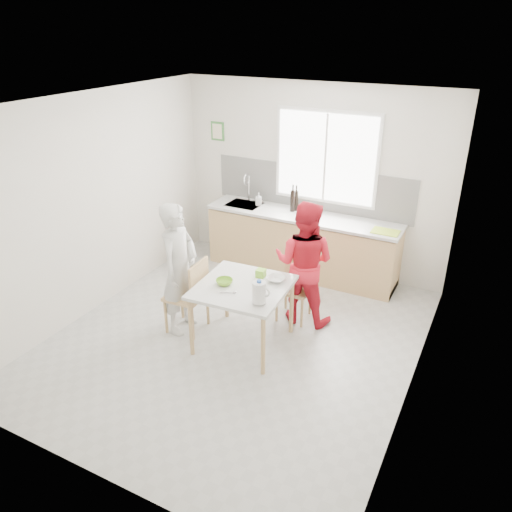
{
  "coord_description": "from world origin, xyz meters",
  "views": [
    {
      "loc": [
        2.46,
        -4.28,
        3.43
      ],
      "look_at": [
        0.15,
        0.2,
        1.03
      ],
      "focal_mm": 35.0,
      "sensor_mm": 36.0,
      "label": 1
    }
  ],
  "objects_px": {
    "milk_jug": "(259,292)",
    "wine_bottle_a": "(293,201)",
    "chair_far": "(296,283)",
    "bowl_green": "(224,282)",
    "chair_left": "(191,293)",
    "dining_table": "(243,292)",
    "person_white": "(179,269)",
    "bowl_white": "(276,279)",
    "person_red": "(304,263)",
    "wine_bottle_b": "(296,200)"
  },
  "relations": [
    {
      "from": "milk_jug",
      "to": "wine_bottle_a",
      "type": "bearing_deg",
      "value": 101.81
    },
    {
      "from": "chair_far",
      "to": "bowl_green",
      "type": "xyz_separation_m",
      "value": [
        -0.5,
        -0.9,
        0.33
      ]
    },
    {
      "from": "chair_left",
      "to": "chair_far",
      "type": "relative_size",
      "value": 1.12
    },
    {
      "from": "wine_bottle_a",
      "to": "milk_jug",
      "type": "bearing_deg",
      "value": -74.68
    },
    {
      "from": "dining_table",
      "to": "chair_far",
      "type": "bearing_deg",
      "value": 70.22
    },
    {
      "from": "chair_left",
      "to": "chair_far",
      "type": "xyz_separation_m",
      "value": [
        0.98,
        0.87,
        -0.05
      ]
    },
    {
      "from": "person_white",
      "to": "bowl_white",
      "type": "xyz_separation_m",
      "value": [
        1.1,
        0.32,
        -0.02
      ]
    },
    {
      "from": "milk_jug",
      "to": "dining_table",
      "type": "bearing_deg",
      "value": 139.13
    },
    {
      "from": "chair_left",
      "to": "chair_far",
      "type": "height_order",
      "value": "chair_left"
    },
    {
      "from": "person_red",
      "to": "bowl_white",
      "type": "distance_m",
      "value": 0.55
    },
    {
      "from": "bowl_green",
      "to": "milk_jug",
      "type": "xyz_separation_m",
      "value": [
        0.54,
        -0.2,
        0.11
      ]
    },
    {
      "from": "chair_far",
      "to": "wine_bottle_a",
      "type": "bearing_deg",
      "value": 112.56
    },
    {
      "from": "dining_table",
      "to": "chair_far",
      "type": "xyz_separation_m",
      "value": [
        0.3,
        0.83,
        -0.22
      ]
    },
    {
      "from": "chair_left",
      "to": "milk_jug",
      "type": "relative_size",
      "value": 3.65
    },
    {
      "from": "chair_far",
      "to": "person_white",
      "type": "height_order",
      "value": "person_white"
    },
    {
      "from": "chair_left",
      "to": "bowl_white",
      "type": "bearing_deg",
      "value": 104.32
    },
    {
      "from": "dining_table",
      "to": "wine_bottle_a",
      "type": "relative_size",
      "value": 3.25
    },
    {
      "from": "person_red",
      "to": "milk_jug",
      "type": "distance_m",
      "value": 1.07
    },
    {
      "from": "chair_left",
      "to": "milk_jug",
      "type": "height_order",
      "value": "milk_jug"
    },
    {
      "from": "dining_table",
      "to": "chair_left",
      "type": "distance_m",
      "value": 0.7
    },
    {
      "from": "chair_far",
      "to": "person_white",
      "type": "xyz_separation_m",
      "value": [
        -1.11,
        -0.88,
        0.34
      ]
    },
    {
      "from": "person_white",
      "to": "person_red",
      "type": "relative_size",
      "value": 1.03
    },
    {
      "from": "bowl_white",
      "to": "wine_bottle_b",
      "type": "bearing_deg",
      "value": 106.57
    },
    {
      "from": "dining_table",
      "to": "milk_jug",
      "type": "height_order",
      "value": "milk_jug"
    },
    {
      "from": "chair_left",
      "to": "person_red",
      "type": "height_order",
      "value": "person_red"
    },
    {
      "from": "person_red",
      "to": "wine_bottle_a",
      "type": "relative_size",
      "value": 4.87
    },
    {
      "from": "bowl_green",
      "to": "wine_bottle_b",
      "type": "xyz_separation_m",
      "value": [
        -0.06,
        2.16,
        0.28
      ]
    },
    {
      "from": "chair_left",
      "to": "milk_jug",
      "type": "distance_m",
      "value": 1.11
    },
    {
      "from": "chair_left",
      "to": "person_red",
      "type": "distance_m",
      "value": 1.4
    },
    {
      "from": "chair_left",
      "to": "chair_far",
      "type": "bearing_deg",
      "value": 128.3
    },
    {
      "from": "person_red",
      "to": "bowl_white",
      "type": "height_order",
      "value": "person_red"
    },
    {
      "from": "person_white",
      "to": "bowl_white",
      "type": "distance_m",
      "value": 1.14
    },
    {
      "from": "wine_bottle_b",
      "to": "chair_left",
      "type": "bearing_deg",
      "value": -101.11
    },
    {
      "from": "person_white",
      "to": "chair_left",
      "type": "bearing_deg",
      "value": -90.0
    },
    {
      "from": "wine_bottle_b",
      "to": "person_white",
      "type": "bearing_deg",
      "value": -104.48
    },
    {
      "from": "dining_table",
      "to": "milk_jug",
      "type": "relative_size",
      "value": 4.09
    },
    {
      "from": "person_red",
      "to": "milk_jug",
      "type": "xyz_separation_m",
      "value": [
        -0.06,
        -1.06,
        0.12
      ]
    },
    {
      "from": "bowl_white",
      "to": "chair_far",
      "type": "bearing_deg",
      "value": 88.44
    },
    {
      "from": "chair_far",
      "to": "person_white",
      "type": "relative_size",
      "value": 0.52
    },
    {
      "from": "dining_table",
      "to": "bowl_white",
      "type": "relative_size",
      "value": 5.16
    },
    {
      "from": "dining_table",
      "to": "wine_bottle_b",
      "type": "xyz_separation_m",
      "value": [
        -0.26,
        2.09,
        0.39
      ]
    },
    {
      "from": "chair_left",
      "to": "person_white",
      "type": "distance_m",
      "value": 0.32
    },
    {
      "from": "chair_left",
      "to": "person_red",
      "type": "relative_size",
      "value": 0.6
    },
    {
      "from": "wine_bottle_b",
      "to": "bowl_white",
      "type": "bearing_deg",
      "value": -73.43
    },
    {
      "from": "person_red",
      "to": "wine_bottle_a",
      "type": "bearing_deg",
      "value": -64.11
    },
    {
      "from": "chair_left",
      "to": "wine_bottle_b",
      "type": "distance_m",
      "value": 2.25
    },
    {
      "from": "dining_table",
      "to": "wine_bottle_b",
      "type": "relative_size",
      "value": 3.47
    },
    {
      "from": "bowl_green",
      "to": "bowl_white",
      "type": "xyz_separation_m",
      "value": [
        0.48,
        0.33,
        -0.0
      ]
    },
    {
      "from": "chair_left",
      "to": "bowl_green",
      "type": "height_order",
      "value": "chair_left"
    },
    {
      "from": "dining_table",
      "to": "chair_left",
      "type": "relative_size",
      "value": 1.12
    }
  ]
}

